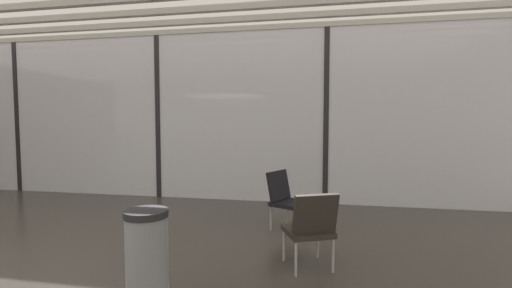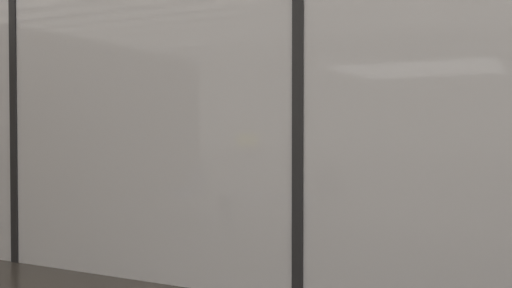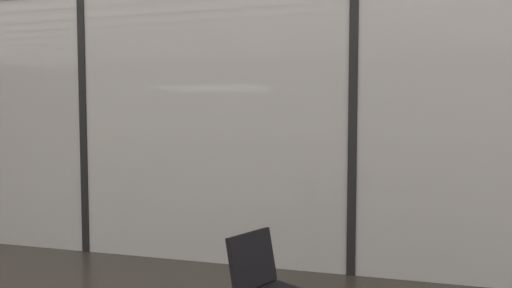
% 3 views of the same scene
% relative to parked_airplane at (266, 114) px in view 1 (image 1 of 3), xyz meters
% --- Properties ---
extents(glass_curtain_wall, '(14.00, 0.08, 3.41)m').
position_rel_parked_airplane_xyz_m(glass_curtain_wall, '(-1.50, -5.12, -0.16)').
color(glass_curtain_wall, silver).
rests_on(glass_curtain_wall, ground).
extents(window_mullion_0, '(0.10, 0.12, 3.41)m').
position_rel_parked_airplane_xyz_m(window_mullion_0, '(-5.00, -5.12, -0.16)').
color(window_mullion_0, black).
rests_on(window_mullion_0, ground).
extents(window_mullion_1, '(0.10, 0.12, 3.41)m').
position_rel_parked_airplane_xyz_m(window_mullion_1, '(-1.50, -5.12, -0.16)').
color(window_mullion_1, black).
rests_on(window_mullion_1, ground).
extents(window_mullion_2, '(0.10, 0.12, 3.41)m').
position_rel_parked_airplane_xyz_m(window_mullion_2, '(2.00, -5.12, -0.16)').
color(window_mullion_2, black).
rests_on(window_mullion_2, ground).
extents(parked_airplane, '(13.42, 3.74, 3.74)m').
position_rel_parked_airplane_xyz_m(parked_airplane, '(0.00, 0.00, 0.00)').
color(parked_airplane, '#B2BCD6').
rests_on(parked_airplane, ground).
extents(lounge_chair_2, '(0.69, 0.67, 0.87)m').
position_rel_parked_airplane_xyz_m(lounge_chair_2, '(1.41, -6.90, -1.38)').
color(lounge_chair_2, black).
rests_on(lounge_chair_2, ground).
extents(lounge_chair_3, '(0.65, 0.67, 0.87)m').
position_rel_parked_airplane_xyz_m(lounge_chair_3, '(1.84, -8.30, -1.38)').
color(lounge_chair_3, '#28231E').
rests_on(lounge_chair_3, ground).
extents(trash_bin, '(0.38, 0.38, 0.86)m').
position_rel_parked_airplane_xyz_m(trash_bin, '(0.47, -9.34, -1.44)').
color(trash_bin, slate).
rests_on(trash_bin, ground).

